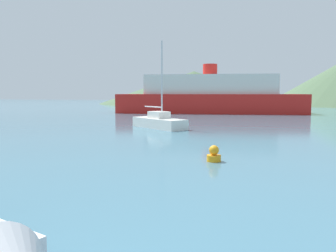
# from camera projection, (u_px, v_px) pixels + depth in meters

# --- Properties ---
(sailboat_inner) EXTENTS (5.29, 4.57, 6.89)m
(sailboat_inner) POSITION_uv_depth(u_px,v_px,m) (159.00, 122.00, 26.48)
(sailboat_inner) COLOR white
(sailboat_inner) RESTS_ON ground_plane
(ferry_distant) EXTENTS (26.88, 11.72, 6.97)m
(ferry_distant) POSITION_uv_depth(u_px,v_px,m) (210.00, 96.00, 47.61)
(ferry_distant) COLOR red
(ferry_distant) RESTS_ON ground_plane
(buoy_marker) EXTENTS (0.59, 0.59, 0.67)m
(buoy_marker) POSITION_uv_depth(u_px,v_px,m) (214.00, 155.00, 13.53)
(buoy_marker) COLOR orange
(buoy_marker) RESTS_ON ground_plane
(hill_west) EXTENTS (51.02, 51.02, 8.72)m
(hill_west) POSITION_uv_depth(u_px,v_px,m) (194.00, 87.00, 89.18)
(hill_west) COLOR #4C6647
(hill_west) RESTS_ON ground_plane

